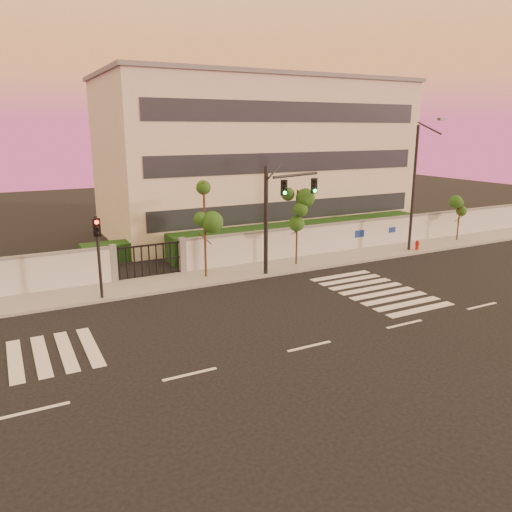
# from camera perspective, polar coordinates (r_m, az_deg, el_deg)

# --- Properties ---
(ground) EXTENTS (120.00, 120.00, 0.00)m
(ground) POSITION_cam_1_polar(r_m,az_deg,el_deg) (20.16, 6.12, -10.24)
(ground) COLOR black
(ground) RESTS_ON ground
(sidewalk) EXTENTS (60.00, 3.00, 0.15)m
(sidewalk) POSITION_cam_1_polar(r_m,az_deg,el_deg) (28.88, -5.45, -2.38)
(sidewalk) COLOR gray
(sidewalk) RESTS_ON ground
(perimeter_wall) EXTENTS (60.00, 0.36, 2.20)m
(perimeter_wall) POSITION_cam_1_polar(r_m,az_deg,el_deg) (30.00, -6.40, 0.21)
(perimeter_wall) COLOR silver
(perimeter_wall) RESTS_ON ground
(hedge_row) EXTENTS (41.00, 4.25, 1.80)m
(hedge_row) POSITION_cam_1_polar(r_m,az_deg,el_deg) (32.91, -6.40, 1.03)
(hedge_row) COLOR #0F3414
(hedge_row) RESTS_ON ground
(institutional_building) EXTENTS (24.40, 12.40, 12.25)m
(institutional_building) POSITION_cam_1_polar(r_m,az_deg,el_deg) (41.93, -0.10, 11.36)
(institutional_building) COLOR beige
(institutional_building) RESTS_ON ground
(road_markings) EXTENTS (57.00, 7.62, 0.02)m
(road_markings) POSITION_cam_1_polar(r_m,az_deg,el_deg) (22.46, -2.64, -7.49)
(road_markings) COLOR silver
(road_markings) RESTS_ON ground
(street_tree_d) EXTENTS (1.60, 1.28, 5.51)m
(street_tree_d) POSITION_cam_1_polar(r_m,az_deg,el_deg) (27.89, -5.90, 5.40)
(street_tree_d) COLOR #382314
(street_tree_d) RESTS_ON ground
(street_tree_e) EXTENTS (1.43, 1.14, 4.78)m
(street_tree_e) POSITION_cam_1_polar(r_m,az_deg,el_deg) (30.56, 4.75, 5.19)
(street_tree_e) COLOR #382314
(street_tree_e) RESTS_ON ground
(street_tree_f) EXTENTS (1.35, 1.07, 3.35)m
(street_tree_f) POSITION_cam_1_polar(r_m,az_deg,el_deg) (40.47, 22.26, 4.94)
(street_tree_f) COLOR #382314
(street_tree_f) RESTS_ON ground
(traffic_signal_main) EXTENTS (3.96, 1.43, 6.38)m
(traffic_signal_main) POSITION_cam_1_polar(r_m,az_deg,el_deg) (28.68, 2.58, 5.68)
(traffic_signal_main) COLOR black
(traffic_signal_main) RESTS_ON ground
(traffic_signal_secondary) EXTENTS (0.33, 0.33, 4.30)m
(traffic_signal_secondary) POSITION_cam_1_polar(r_m,az_deg,el_deg) (25.51, -17.59, 0.92)
(traffic_signal_secondary) COLOR black
(traffic_signal_secondary) RESTS_ON ground
(streetlight_east) EXTENTS (0.54, 2.17, 9.00)m
(streetlight_east) POSITION_cam_1_polar(r_m,az_deg,el_deg) (35.51, 17.82, 8.04)
(streetlight_east) COLOR black
(streetlight_east) RESTS_ON ground
(fire_hydrant) EXTENTS (0.33, 0.31, 0.82)m
(fire_hydrant) POSITION_cam_1_polar(r_m,az_deg,el_deg) (36.56, 17.93, 1.10)
(fire_hydrant) COLOR #B6140C
(fire_hydrant) RESTS_ON ground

